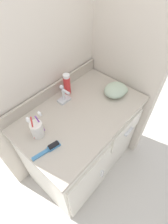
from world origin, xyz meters
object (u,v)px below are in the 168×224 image
object	(u,v)px
hand_towel	(117,90)
hairbrush	(50,148)
shaving_cream_can	(67,84)
toothbrush_cup	(37,129)

from	to	relation	value
hand_towel	hairbrush	bearing A→B (deg)	179.01
shaving_cream_can	hand_towel	world-z (taller)	shaving_cream_can
toothbrush_cup	hairbrush	xyz separation A→B (m)	(-0.02, -0.13, -0.05)
hairbrush	toothbrush_cup	bearing A→B (deg)	92.28
shaving_cream_can	hand_towel	xyz separation A→B (m)	(0.24, -0.28, -0.05)
toothbrush_cup	hairbrush	distance (m)	0.14
toothbrush_cup	shaving_cream_can	bearing A→B (deg)	19.55
toothbrush_cup	hand_towel	size ratio (longest dim) A/B	1.02
hairbrush	hand_towel	size ratio (longest dim) A/B	0.94
toothbrush_cup	hand_towel	distance (m)	0.64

